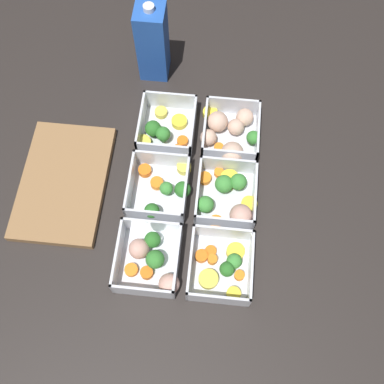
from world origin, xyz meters
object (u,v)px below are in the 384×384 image
Objects in this scene: container_near_right at (229,133)px; container_far_right at (165,129)px; container_near_left at (222,266)px; container_near_center at (228,197)px; juice_carton at (153,42)px; container_far_center at (162,189)px; container_far_left at (151,260)px.

container_far_right is (-0.00, 0.15, -0.00)m from container_near_right.
container_near_left is at bearing -153.14° from container_far_right.
container_near_left is 1.00× the size of container_far_right.
container_near_right is (0.15, 0.01, 0.00)m from container_near_center.
container_near_left and container_near_center have the same top height.
juice_carton reaches higher than container_near_center.
container_near_left is 0.21m from container_far_center.
container_near_right is 1.20× the size of container_far_left.
juice_carton is at bearing 22.47° from container_near_left.
container_near_center is at bearing -0.09° from container_near_left.
container_far_center and container_far_right have the same top height.
container_near_left and container_near_right have the same top height.
container_near_left is 0.52m from juice_carton.
container_far_left and container_far_center have the same top height.
container_near_left is 0.34m from container_far_right.
juice_carton is at bearing 6.75° from container_far_left.
container_near_right is at bearing -41.24° from container_far_center.
container_far_left is 0.16m from container_far_center.
container_near_left and container_far_center have the same top height.
container_near_right is at bearing 1.22° from container_near_left.
container_near_center is at bearing -91.41° from container_far_center.
juice_carton reaches higher than container_far_center.
container_far_center is 0.34m from juice_carton.
container_near_left is 0.83× the size of container_near_right.
container_far_right is (0.15, 0.01, -0.00)m from container_far_center.
juice_carton is at bearing 14.39° from container_far_right.
container_near_left is 0.93× the size of container_near_center.
container_near_center is 0.22m from container_far_right.
container_far_right is 0.20m from juice_carton.
container_far_center is 0.76× the size of juice_carton.
juice_carton reaches higher than container_far_right.
container_far_right is (0.30, 0.15, 0.00)m from container_near_left.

